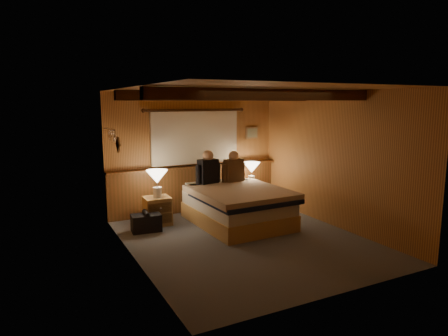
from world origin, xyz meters
TOP-DOWN VIEW (x-y plane):
  - floor at (0.00, 0.00)m, footprint 4.20×4.20m
  - ceiling at (0.00, 0.00)m, footprint 4.20×4.20m
  - wall_back at (0.00, 2.10)m, footprint 3.60×0.00m
  - wall_left at (-1.80, 0.00)m, footprint 0.00×4.20m
  - wall_right at (1.80, 0.00)m, footprint 0.00×4.20m
  - wall_front at (0.00, -2.10)m, footprint 3.60×0.00m
  - wainscot at (0.00, 2.04)m, footprint 3.60×0.23m
  - curtain_window at (0.00, 2.03)m, footprint 2.18×0.09m
  - ceiling_beams at (0.00, 0.15)m, footprint 3.60×1.65m
  - coat_rail at (-1.72, 1.58)m, footprint 0.05×0.55m
  - framed_print at (1.35, 2.08)m, footprint 0.30×0.04m
  - bed at (0.31, 0.83)m, footprint 1.57×1.99m
  - nightstand_left at (-1.00, 1.46)m, footprint 0.48×0.43m
  - nightstand_right at (1.07, 1.62)m, footprint 0.56×0.52m
  - lamp_left at (-1.01, 1.43)m, footprint 0.38×0.38m
  - lamp_right at (1.07, 1.61)m, footprint 0.35×0.35m
  - person_left at (0.03, 1.51)m, footprint 0.54×0.27m
  - person_right at (0.56, 1.44)m, footprint 0.52×0.23m
  - duffel_bag at (-1.30, 1.16)m, footprint 0.52×0.34m

SIDE VIEW (x-z plane):
  - floor at x=0.00m, z-range 0.00..0.00m
  - duffel_bag at x=-1.30m, z-range -0.02..0.34m
  - nightstand_left at x=-1.00m, z-range 0.00..0.51m
  - nightstand_right at x=1.07m, z-range 0.00..0.53m
  - bed at x=0.31m, z-range 0.01..0.68m
  - wainscot at x=0.00m, z-range 0.02..0.96m
  - lamp_right at x=1.07m, z-range 0.62..1.08m
  - lamp_left at x=-1.01m, z-range 0.61..1.11m
  - person_right at x=0.56m, z-range 0.60..1.23m
  - person_left at x=0.03m, z-range 0.59..1.26m
  - wall_left at x=-1.80m, z-range -0.90..3.30m
  - wall_right at x=1.80m, z-range -0.90..3.30m
  - wall_back at x=0.00m, z-range -0.60..3.00m
  - wall_front at x=0.00m, z-range -0.60..3.00m
  - curtain_window at x=0.00m, z-range 0.96..2.08m
  - framed_print at x=1.35m, z-range 1.43..1.68m
  - coat_rail at x=-1.72m, z-range 1.55..1.79m
  - ceiling_beams at x=0.00m, z-range 2.23..2.39m
  - ceiling at x=0.00m, z-range 2.40..2.40m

